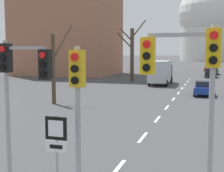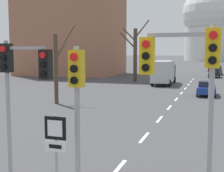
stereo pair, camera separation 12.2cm
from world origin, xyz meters
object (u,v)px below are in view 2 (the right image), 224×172
Objects in this scene: sedan_near_right at (207,88)px; sedan_far_left at (212,68)px; sedan_mid_centre at (214,73)px; sedan_near_left at (217,70)px; delivery_truck at (164,72)px; route_sign_post at (56,147)px; traffic_signal_near_right at (188,73)px; traffic_signal_centre_tall at (77,97)px; traffic_signal_near_left at (20,75)px.

sedan_far_left is (0.14, 41.15, 0.05)m from sedan_near_right.
sedan_mid_centre is (0.62, 23.69, 0.03)m from sedan_near_right.
sedan_near_left is 22.51m from delivery_truck.
sedan_near_left is at bearing 86.55° from sedan_mid_centre.
route_sign_post is 48.72m from sedan_mid_centre.
delivery_truck is at bearing 99.91° from traffic_signal_near_right.
sedan_near_right is at bearing -91.94° from sedan_near_left.
traffic_signal_near_right is (2.77, 0.64, 0.65)m from traffic_signal_centre_tall.
sedan_near_right is (-0.10, 23.85, -3.00)m from traffic_signal_near_right.
sedan_near_left is at bearing 86.15° from traffic_signal_centre_tall.
traffic_signal_centre_tall is at bearing -96.23° from sedan_near_right.
traffic_signal_centre_tall is at bearing -93.85° from sedan_near_left.
sedan_near_right is (-1.05, -30.80, -0.13)m from sedan_near_left.
traffic_signal_centre_tall is at bearing -166.93° from traffic_signal_near_right.
sedan_far_left is at bearing 79.61° from delivery_truck.
traffic_signal_near_left is 32.45m from delivery_truck.
sedan_near_left is (6.42, 53.86, -2.63)m from traffic_signal_near_left.
traffic_signal_near_right is at bearing -89.76° from sedan_near_right.
sedan_near_right is 0.97× the size of sedan_mid_centre.
delivery_truck is (-6.32, -14.35, 0.92)m from sedan_mid_centre.
traffic_signal_centre_tall is 0.62× the size of delivery_truck.
traffic_signal_centre_tall is 55.46m from sedan_near_left.
sedan_near_left is (4.15, 55.68, -0.95)m from route_sign_post.
sedan_near_right is 41.15m from sedan_far_left.
sedan_mid_centre is at bearing -93.45° from sedan_near_left.
traffic_signal_near_left is 64.49m from sedan_far_left.
delivery_truck is (-3.03, 33.83, -1.41)m from traffic_signal_centre_tall.
delivery_truck is (-5.80, 33.18, -2.05)m from traffic_signal_near_right.
traffic_signal_near_left is 1.18× the size of sedan_mid_centre.
traffic_signal_centre_tall is 24.75m from sedan_near_right.
traffic_signal_centre_tall is 1.16× the size of sedan_near_right.
traffic_signal_centre_tall is 48.34m from sedan_mid_centre.
sedan_mid_centre reaches higher than sedan_near_right.
sedan_mid_centre is (0.52, 47.53, -2.97)m from traffic_signal_near_right.
sedan_mid_centre is at bearing 89.38° from traffic_signal_near_right.
delivery_truck is at bearing 95.11° from traffic_signal_centre_tall.
sedan_mid_centre is at bearing -88.42° from sedan_far_left.
delivery_truck is at bearing 94.33° from route_sign_post.
sedan_mid_centre is 17.47m from sedan_far_left.
route_sign_post is at bearing -94.26° from sedan_near_left.
traffic_signal_near_left is at bearing -94.91° from sedan_far_left.
delivery_truck is at bearing 121.39° from sedan_near_right.
traffic_signal_centre_tall reaches higher than sedan_far_left.
route_sign_post is 0.65× the size of sedan_near_left.
traffic_signal_centre_tall reaches higher than sedan_mid_centre.
sedan_far_left is (0.03, 64.99, -2.95)m from traffic_signal_near_right.
sedan_far_left is 0.58× the size of delivery_truck.
traffic_signal_near_right is 54.73m from sedan_near_left.
traffic_signal_near_right reaches higher than traffic_signal_centre_tall.
traffic_signal_near_left is 1.22× the size of sedan_near_right.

